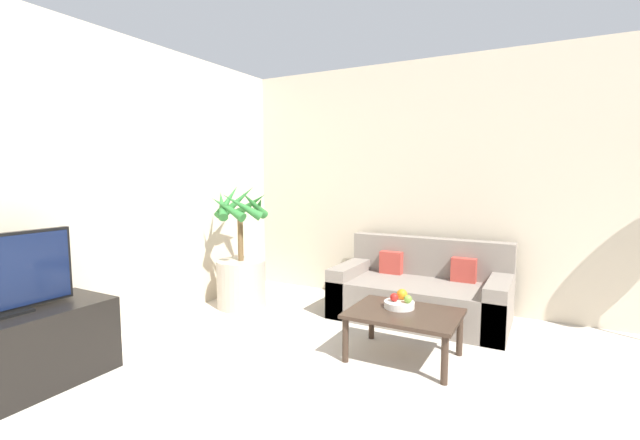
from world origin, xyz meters
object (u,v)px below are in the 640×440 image
at_px(tv_console, 5,356).
at_px(fruit_bowl, 399,305).
at_px(potted_palm, 241,268).
at_px(orange_fruit, 402,294).
at_px(apple_green, 408,299).
at_px(apple_red, 394,297).
at_px(sofa_loveseat, 421,293).
at_px(coffee_table, 404,318).

xyz_separation_m(tv_console, fruit_bowl, (2.06, 1.89, 0.14)).
bearing_deg(potted_palm, orange_fruit, -9.09).
distance_m(tv_console, fruit_bowl, 2.79).
distance_m(tv_console, orange_fruit, 2.84).
relative_size(tv_console, apple_green, 20.03).
bearing_deg(tv_console, fruit_bowl, 42.51).
height_order(apple_red, apple_green, apple_red).
bearing_deg(orange_fruit, fruit_bowl, -90.71).
relative_size(sofa_loveseat, apple_green, 25.91).
distance_m(potted_palm, fruit_bowl, 1.96).
bearing_deg(fruit_bowl, orange_fruit, 89.29).
bearing_deg(tv_console, apple_red, 42.78).
bearing_deg(tv_console, sofa_loveseat, 55.05).
distance_m(apple_red, orange_fruit, 0.09).
bearing_deg(fruit_bowl, apple_green, -4.58).
distance_m(potted_palm, apple_green, 2.03).
xyz_separation_m(potted_palm, coffee_table, (1.99, -0.45, -0.10)).
bearing_deg(potted_palm, fruit_bowl, -11.04).
bearing_deg(potted_palm, sofa_loveseat, 17.22).
xyz_separation_m(coffee_table, fruit_bowl, (-0.07, 0.08, 0.08)).
bearing_deg(apple_green, fruit_bowl, 175.42).
bearing_deg(orange_fruit, potted_palm, 170.91).
relative_size(potted_palm, sofa_loveseat, 0.81).
relative_size(coffee_table, fruit_bowl, 3.46).
bearing_deg(fruit_bowl, sofa_loveseat, 94.72).
bearing_deg(apple_green, coffee_table, -95.14).
height_order(sofa_loveseat, fruit_bowl, sofa_loveseat).
relative_size(potted_palm, apple_green, 20.90).
bearing_deg(potted_palm, apple_red, -11.75).
bearing_deg(coffee_table, fruit_bowl, 130.05).
xyz_separation_m(fruit_bowl, apple_red, (-0.04, -0.02, 0.06)).
bearing_deg(coffee_table, potted_palm, 167.13).
height_order(tv_console, orange_fruit, tv_console).
xyz_separation_m(sofa_loveseat, apple_red, (0.04, -0.96, 0.21)).
distance_m(sofa_loveseat, orange_fruit, 0.91).
bearing_deg(coffee_table, apple_green, 84.86).
distance_m(potted_palm, sofa_loveseat, 1.94).
bearing_deg(potted_palm, coffee_table, -12.87).
xyz_separation_m(coffee_table, apple_green, (0.01, 0.07, 0.13)).
distance_m(tv_console, apple_red, 2.76).
relative_size(sofa_loveseat, apple_red, 25.05).
relative_size(fruit_bowl, apple_green, 3.76).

